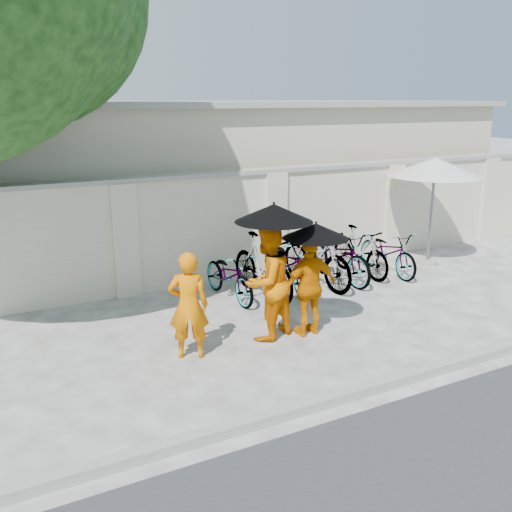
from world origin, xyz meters
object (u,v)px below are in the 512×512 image
monk_center (267,282)px  monk_right (310,286)px  monk_left (188,306)px  patio_umbrella (435,168)px

monk_center → monk_right: size_ratio=1.15×
monk_center → monk_left: bearing=-17.2°
patio_umbrella → monk_center: bearing=-160.2°
monk_left → patio_umbrella: size_ratio=0.65×
monk_left → monk_right: bearing=-160.6°
monk_left → monk_right: size_ratio=1.00×
monk_right → monk_center: bearing=-16.8°
monk_center → patio_umbrella: patio_umbrella is taller
monk_left → monk_right: 1.86m
monk_left → monk_center: monk_center is taller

